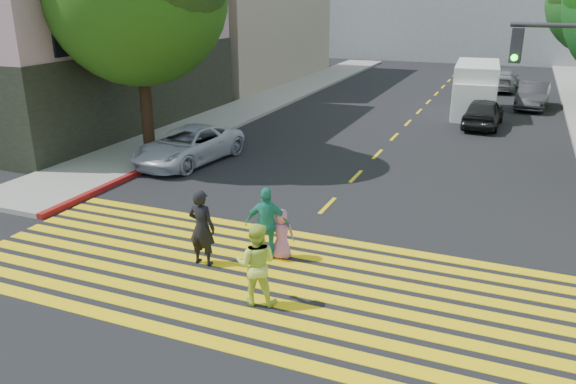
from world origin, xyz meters
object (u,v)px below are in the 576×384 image
Objects in this scene: pedestrian_child at (282,234)px; white_sedan at (188,145)px; pedestrian_man at (202,228)px; silver_car at (502,80)px; pedestrian_woman at (256,264)px; white_van at (475,90)px; pedestrian_extra at (267,224)px; dark_car_parked at (533,96)px; dark_car_near at (483,112)px.

white_sedan is (-6.19, 5.94, 0.05)m from pedestrian_child.
pedestrian_man reaches higher than silver_car.
white_van is (2.22, 21.02, 0.36)m from pedestrian_woman.
pedestrian_woman is (1.85, -1.08, -0.04)m from pedestrian_man.
white_van reaches higher than pedestrian_extra.
pedestrian_man reaches higher than pedestrian_child.
pedestrian_child is 0.43m from pedestrian_extra.
pedestrian_extra is at bearing -85.29° from pedestrian_woman.
dark_car_parked is (5.61, 21.98, -0.19)m from pedestrian_extra.
white_van is at bearing -109.63° from pedestrian_woman.
white_van is (-0.67, 2.89, 0.53)m from dark_car_near.
white_van is at bearing -114.58° from pedestrian_extra.
pedestrian_man is 0.32× the size of white_van.
pedestrian_child is 22.46m from dark_car_parked.
silver_car is (3.18, 29.56, -0.18)m from pedestrian_woman.
white_van is at bearing -74.28° from dark_car_near.
silver_car is at bearing -114.79° from pedestrian_child.
pedestrian_child is at bearing -146.16° from pedestrian_man.
silver_car is (3.51, 27.53, 0.07)m from pedestrian_child.
pedestrian_woman reaches higher than dark_car_near.
pedestrian_extra is at bearing 10.95° from pedestrian_child.
white_sedan is 1.00× the size of silver_car.
dark_car_parked is (5.32, 21.83, 0.08)m from pedestrian_child.
white_sedan is (-6.52, 7.98, -0.20)m from pedestrian_woman.
white_sedan is 13.84m from dark_car_near.
pedestrian_man is 0.43× the size of dark_car_parked.
white_sedan is at bearing 49.80° from dark_car_near.
silver_car is at bearing -109.75° from pedestrian_woman.
dark_car_parked is at bearing 110.57° from silver_car.
pedestrian_extra reaches higher than pedestrian_woman.
dark_car_parked is 0.74× the size of white_van.
white_sedan is 1.12× the size of dark_car_parked.
silver_car reaches higher than white_sedan.
pedestrian_extra is 0.44× the size of dark_car_near.
dark_car_near is at bearing -118.82° from pedestrian_child.
dark_car_near is at bearing -80.53° from white_van.
white_sedan is at bearing -61.34° from pedestrian_child.
white_sedan is (-5.90, 6.10, -0.22)m from pedestrian_extra.
pedestrian_extra is (-0.62, 1.88, 0.02)m from pedestrian_woman.
pedestrian_child is 0.29× the size of dark_car_parked.
silver_car is at bearing 112.79° from dark_car_parked.
silver_car is 8.62m from white_van.
pedestrian_man is 1.82m from pedestrian_child.
dark_car_parked is at bearing -107.50° from dark_car_near.
pedestrian_woman is 2.08m from pedestrian_child.
pedestrian_man is at bearing 77.08° from dark_car_near.
white_van reaches higher than dark_car_parked.
dark_car_parked is (6.84, 22.79, -0.21)m from pedestrian_man.
silver_car is (3.81, 27.68, -0.19)m from pedestrian_extra.
dark_car_near is 6.11m from dark_car_parked.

